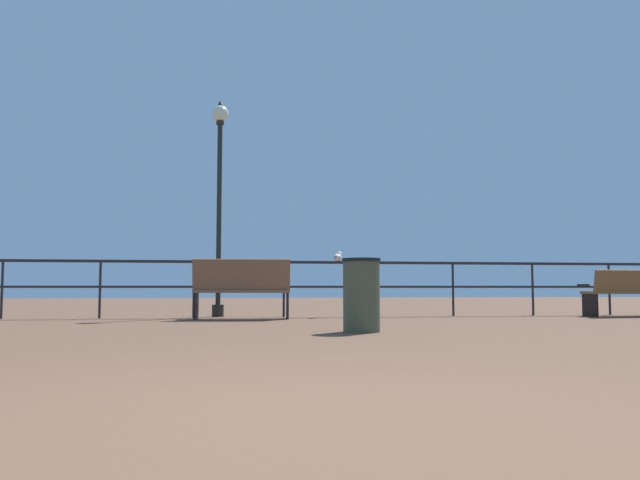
# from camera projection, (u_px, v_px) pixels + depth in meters

# --- Properties ---
(ground_plane) EXTENTS (60.00, 60.00, 0.00)m
(ground_plane) POSITION_uv_depth(u_px,v_px,m) (282.00, 424.00, 2.46)
(ground_plane) COLOR brown
(pier_railing) EXTENTS (20.97, 0.05, 1.02)m
(pier_railing) POSITION_uv_depth(u_px,v_px,m) (239.00, 276.00, 11.29)
(pier_railing) COLOR black
(pier_railing) RESTS_ON ground_plane
(bench_near_left) EXTENTS (1.66, 0.72, 1.01)m
(bench_near_left) POSITION_uv_depth(u_px,v_px,m) (242.00, 286.00, 10.57)
(bench_near_left) COLOR brown
(bench_near_left) RESTS_ON ground_plane
(bench_near_right) EXTENTS (1.68, 0.74, 0.86)m
(bench_near_right) POSITION_uv_depth(u_px,v_px,m) (629.00, 290.00, 11.63)
(bench_near_right) COLOR brown
(bench_near_right) RESTS_ON ground_plane
(lamppost_center) EXTENTS (0.31, 0.31, 4.06)m
(lamppost_center) POSITION_uv_depth(u_px,v_px,m) (219.00, 182.00, 11.69)
(lamppost_center) COLOR black
(lamppost_center) RESTS_ON ground_plane
(seagull_on_rail) EXTENTS (0.24, 0.38, 0.18)m
(seagull_on_rail) POSITION_uv_depth(u_px,v_px,m) (338.00, 257.00, 11.60)
(seagull_on_rail) COLOR silver
(seagull_on_rail) RESTS_ON pier_railing
(trash_bin) EXTENTS (0.47, 0.47, 0.89)m
(trash_bin) POSITION_uv_depth(u_px,v_px,m) (361.00, 295.00, 7.57)
(trash_bin) COLOR #414934
(trash_bin) RESTS_ON ground_plane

